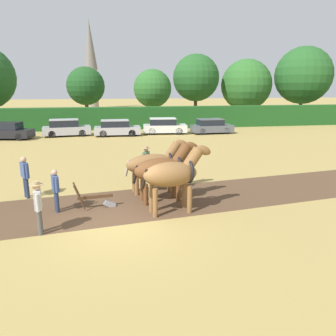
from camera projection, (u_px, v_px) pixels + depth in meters
name	position (u px, v px, depth m)	size (l,w,h in m)	color
ground_plane	(118.00, 225.00, 10.84)	(240.00, 240.00, 0.00)	#A88E4C
plowed_furrow_strip	(33.00, 215.00, 11.71)	(31.75, 3.74, 0.01)	brown
hedgerow	(109.00, 118.00, 35.39)	(67.55, 1.82, 2.34)	#1E511E
tree_center_left	(86.00, 86.00, 40.14)	(4.64, 4.64, 6.88)	#4C3823
tree_center	(153.00, 89.00, 40.81)	(4.72, 4.72, 6.63)	#4C3823
tree_center_right	(196.00, 78.00, 42.67)	(6.04, 6.04, 8.63)	#4C3823
tree_right	(246.00, 85.00, 44.30)	(6.80, 6.80, 8.13)	#4C3823
tree_far_right	(303.00, 75.00, 43.63)	(7.50, 7.50, 9.70)	#423323
church_spire	(91.00, 63.00, 69.43)	(2.79, 2.79, 18.12)	gray
draft_horse_lead_left	(173.00, 174.00, 11.65)	(2.69, 1.19, 2.51)	brown
draft_horse_lead_right	(163.00, 169.00, 12.86)	(2.80, 1.27, 2.42)	brown
draft_horse_trail_left	(154.00, 164.00, 14.06)	(2.92, 1.20, 2.32)	brown
plow	(99.00, 200.00, 12.34)	(1.58, 0.53, 1.13)	#4C331E
farmer_at_plow	(56.00, 188.00, 11.82)	(0.33, 0.62, 1.59)	#28334C
farmer_beside_team	(146.00, 160.00, 16.01)	(0.42, 0.58, 1.66)	#4C4C4C
farmer_onlooker_left	(38.00, 203.00, 10.00)	(0.43, 0.66, 1.70)	#4C4C4C
farmer_onlooker_right	(25.00, 174.00, 13.31)	(0.43, 0.61, 1.73)	#28334C
parked_car_left	(8.00, 131.00, 28.54)	(4.17, 2.52, 1.48)	black
parked_car_center_left	(66.00, 128.00, 30.35)	(4.43, 2.24, 1.56)	#A8A8B2
parked_car_center	(117.00, 128.00, 30.55)	(4.25, 1.90, 1.48)	#A8A8B2
parked_car_center_right	(164.00, 126.00, 31.84)	(4.34, 2.23, 1.53)	silver
parked_car_right	(211.00, 126.00, 32.10)	(4.03, 1.97, 1.43)	#565B66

